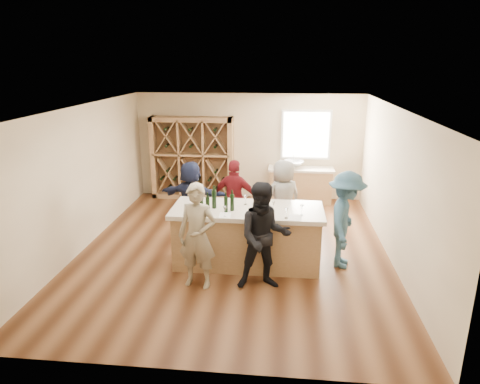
# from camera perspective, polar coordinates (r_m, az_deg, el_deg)

# --- Properties ---
(floor) EXTENTS (6.00, 7.00, 0.10)m
(floor) POSITION_cam_1_polar(r_m,az_deg,el_deg) (8.64, -0.80, -8.00)
(floor) COLOR brown
(floor) RESTS_ON ground
(ceiling) EXTENTS (6.00, 7.00, 0.10)m
(ceiling) POSITION_cam_1_polar(r_m,az_deg,el_deg) (7.85, -0.89, 11.52)
(ceiling) COLOR white
(ceiling) RESTS_ON ground
(wall_back) EXTENTS (6.00, 0.10, 2.80)m
(wall_back) POSITION_cam_1_polar(r_m,az_deg,el_deg) (11.56, 1.20, 6.12)
(wall_back) COLOR beige
(wall_back) RESTS_ON ground
(wall_front) EXTENTS (6.00, 0.10, 2.80)m
(wall_front) POSITION_cam_1_polar(r_m,az_deg,el_deg) (4.85, -5.78, -10.31)
(wall_front) COLOR beige
(wall_front) RESTS_ON ground
(wall_left) EXTENTS (0.10, 7.00, 2.80)m
(wall_left) POSITION_cam_1_polar(r_m,az_deg,el_deg) (8.99, -20.54, 1.75)
(wall_left) COLOR beige
(wall_left) RESTS_ON ground
(wall_right) EXTENTS (0.10, 7.00, 2.80)m
(wall_right) POSITION_cam_1_polar(r_m,az_deg,el_deg) (8.35, 20.43, 0.62)
(wall_right) COLOR beige
(wall_right) RESTS_ON ground
(window_frame) EXTENTS (1.30, 0.06, 1.30)m
(window_frame) POSITION_cam_1_polar(r_m,az_deg,el_deg) (11.40, 8.78, 7.55)
(window_frame) COLOR white
(window_frame) RESTS_ON wall_back
(window_pane) EXTENTS (1.18, 0.01, 1.18)m
(window_pane) POSITION_cam_1_polar(r_m,az_deg,el_deg) (11.36, 8.79, 7.52)
(window_pane) COLOR white
(window_pane) RESTS_ON wall_back
(wine_rack) EXTENTS (2.20, 0.45, 2.20)m
(wine_rack) POSITION_cam_1_polar(r_m,az_deg,el_deg) (11.57, -6.37, 4.51)
(wine_rack) COLOR #9B744A
(wine_rack) RESTS_ON floor
(back_counter_base) EXTENTS (1.60, 0.58, 0.86)m
(back_counter_base) POSITION_cam_1_polar(r_m,az_deg,el_deg) (11.43, 8.04, 0.81)
(back_counter_base) COLOR #9B744A
(back_counter_base) RESTS_ON floor
(back_counter_top) EXTENTS (1.70, 0.62, 0.06)m
(back_counter_top) POSITION_cam_1_polar(r_m,az_deg,el_deg) (11.31, 8.14, 3.04)
(back_counter_top) COLOR beige
(back_counter_top) RESTS_ON back_counter_base
(sink) EXTENTS (0.54, 0.54, 0.19)m
(sink) POSITION_cam_1_polar(r_m,az_deg,el_deg) (11.27, 7.15, 3.68)
(sink) COLOR silver
(sink) RESTS_ON back_counter_top
(faucet) EXTENTS (0.02, 0.02, 0.30)m
(faucet) POSITION_cam_1_polar(r_m,az_deg,el_deg) (11.43, 7.14, 4.17)
(faucet) COLOR silver
(faucet) RESTS_ON back_counter_top
(tasting_counter_base) EXTENTS (2.60, 1.00, 1.00)m
(tasting_counter_base) POSITION_cam_1_polar(r_m,az_deg,el_deg) (7.89, 0.98, -6.14)
(tasting_counter_base) COLOR #9B744A
(tasting_counter_base) RESTS_ON floor
(tasting_counter_top) EXTENTS (2.72, 1.12, 0.08)m
(tasting_counter_top) POSITION_cam_1_polar(r_m,az_deg,el_deg) (7.70, 1.00, -2.45)
(tasting_counter_top) COLOR beige
(tasting_counter_top) RESTS_ON tasting_counter_base
(wine_bottle_a) EXTENTS (0.10, 0.10, 0.33)m
(wine_bottle_a) POSITION_cam_1_polar(r_m,az_deg,el_deg) (7.62, -5.22, -1.08)
(wine_bottle_a) COLOR black
(wine_bottle_a) RESTS_ON tasting_counter_top
(wine_bottle_b) EXTENTS (0.09, 0.09, 0.29)m
(wine_bottle_b) POSITION_cam_1_polar(r_m,az_deg,el_deg) (7.45, -4.33, -1.70)
(wine_bottle_b) COLOR black
(wine_bottle_b) RESTS_ON tasting_counter_top
(wine_bottle_c) EXTENTS (0.10, 0.10, 0.34)m
(wine_bottle_c) POSITION_cam_1_polar(r_m,az_deg,el_deg) (7.65, -3.47, -0.96)
(wine_bottle_c) COLOR black
(wine_bottle_c) RESTS_ON tasting_counter_top
(wine_bottle_d) EXTENTS (0.08, 0.08, 0.28)m
(wine_bottle_d) POSITION_cam_1_polar(r_m,az_deg,el_deg) (7.45, -1.89, -1.66)
(wine_bottle_d) COLOR black
(wine_bottle_d) RESTS_ON tasting_counter_top
(wine_bottle_e) EXTENTS (0.09, 0.09, 0.30)m
(wine_bottle_e) POSITION_cam_1_polar(r_m,az_deg,el_deg) (7.52, -1.05, -1.40)
(wine_bottle_e) COLOR black
(wine_bottle_e) RESTS_ON tasting_counter_top
(wine_glass_a) EXTENTS (0.09, 0.09, 0.18)m
(wine_glass_a) POSITION_cam_1_polar(r_m,az_deg,el_deg) (7.25, -2.04, -2.66)
(wine_glass_a) COLOR white
(wine_glass_a) RESTS_ON tasting_counter_top
(wine_glass_b) EXTENTS (0.07, 0.07, 0.17)m
(wine_glass_b) POSITION_cam_1_polar(r_m,az_deg,el_deg) (7.20, 2.10, -2.81)
(wine_glass_b) COLOR white
(wine_glass_b) RESTS_ON tasting_counter_top
(wine_glass_c) EXTENTS (0.07, 0.07, 0.17)m
(wine_glass_c) POSITION_cam_1_polar(r_m,az_deg,el_deg) (7.23, 6.20, -2.84)
(wine_glass_c) COLOR white
(wine_glass_c) RESTS_ON tasting_counter_top
(wine_glass_d) EXTENTS (0.06, 0.06, 0.17)m
(wine_glass_d) POSITION_cam_1_polar(r_m,az_deg,el_deg) (7.52, 4.46, -1.97)
(wine_glass_d) COLOR white
(wine_glass_d) RESTS_ON tasting_counter_top
(wine_glass_e) EXTENTS (0.08, 0.08, 0.18)m
(wine_glass_e) POSITION_cam_1_polar(r_m,az_deg,el_deg) (7.39, 8.22, -2.42)
(wine_glass_e) COLOR white
(wine_glass_e) RESTS_ON tasting_counter_top
(tasting_menu_a) EXTENTS (0.21, 0.28, 0.00)m
(tasting_menu_a) POSITION_cam_1_polar(r_m,az_deg,el_deg) (7.35, -2.02, -3.09)
(tasting_menu_a) COLOR white
(tasting_menu_a) RESTS_ON tasting_counter_top
(tasting_menu_b) EXTENTS (0.24, 0.32, 0.00)m
(tasting_menu_b) POSITION_cam_1_polar(r_m,az_deg,el_deg) (7.27, 2.44, -3.33)
(tasting_menu_b) COLOR white
(tasting_menu_b) RESTS_ON tasting_counter_top
(tasting_menu_c) EXTENTS (0.26, 0.33, 0.00)m
(tasting_menu_c) POSITION_cam_1_polar(r_m,az_deg,el_deg) (7.29, 7.34, -3.39)
(tasting_menu_c) COLOR white
(tasting_menu_c) RESTS_ON tasting_counter_top
(person_near_left) EXTENTS (0.72, 0.58, 1.77)m
(person_near_left) POSITION_cam_1_polar(r_m,az_deg,el_deg) (7.02, -5.71, -5.89)
(person_near_left) COLOR gray
(person_near_left) RESTS_ON floor
(person_near_right) EXTENTS (0.95, 0.62, 1.81)m
(person_near_right) POSITION_cam_1_polar(r_m,az_deg,el_deg) (6.94, 3.24, -5.97)
(person_near_right) COLOR black
(person_near_right) RESTS_ON floor
(person_server) EXTENTS (0.77, 1.24, 1.78)m
(person_server) POSITION_cam_1_polar(r_m,az_deg,el_deg) (7.88, 13.88, -3.65)
(person_server) COLOR #335972
(person_server) RESTS_ON floor
(person_far_mid) EXTENTS (1.04, 0.65, 1.66)m
(person_far_mid) POSITION_cam_1_polar(r_m,az_deg,el_deg) (9.00, -0.67, -0.89)
(person_far_mid) COLOR #590F14
(person_far_mid) RESTS_ON floor
(person_far_right) EXTENTS (0.97, 0.87, 1.67)m
(person_far_right) POSITION_cam_1_polar(r_m,az_deg,el_deg) (9.02, 5.75, -0.92)
(person_far_right) COLOR slate
(person_far_right) RESTS_ON floor
(person_far_left) EXTENTS (1.55, 0.77, 1.60)m
(person_far_left) POSITION_cam_1_polar(r_m,az_deg,el_deg) (9.25, -6.49, -0.71)
(person_far_left) COLOR #191E38
(person_far_left) RESTS_ON floor
(wine_glass_f) EXTENTS (0.07, 0.07, 0.18)m
(wine_glass_f) POSITION_cam_1_polar(r_m,az_deg,el_deg) (7.85, 0.76, -1.06)
(wine_glass_f) COLOR white
(wine_glass_f) RESTS_ON tasting_counter_top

